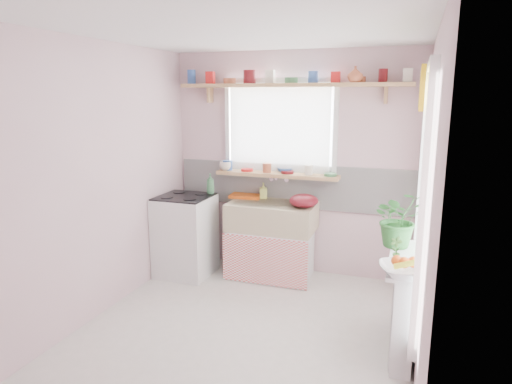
% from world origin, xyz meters
% --- Properties ---
extents(room, '(3.20, 3.20, 3.20)m').
position_xyz_m(room, '(0.66, 0.86, 1.37)').
color(room, silver).
rests_on(room, ground).
extents(sink_unit, '(0.95, 0.65, 1.11)m').
position_xyz_m(sink_unit, '(-0.15, 1.29, 0.43)').
color(sink_unit, white).
rests_on(sink_unit, ground).
extents(cooker, '(0.58, 0.58, 0.93)m').
position_xyz_m(cooker, '(-1.10, 1.05, 0.46)').
color(cooker, white).
rests_on(cooker, ground).
extents(radiator_ledge, '(0.22, 0.95, 0.78)m').
position_xyz_m(radiator_ledge, '(1.30, 0.20, 0.40)').
color(radiator_ledge, white).
rests_on(radiator_ledge, ground).
extents(windowsill, '(1.40, 0.22, 0.04)m').
position_xyz_m(windowsill, '(-0.15, 1.48, 1.14)').
color(windowsill, tan).
rests_on(windowsill, room).
extents(pine_shelf, '(2.52, 0.24, 0.04)m').
position_xyz_m(pine_shelf, '(0.00, 1.47, 2.12)').
color(pine_shelf, tan).
rests_on(pine_shelf, room).
extents(shelf_crockery, '(2.47, 0.11, 0.12)m').
position_xyz_m(shelf_crockery, '(-0.00, 1.47, 2.20)').
color(shelf_crockery, '#3359A5').
rests_on(shelf_crockery, pine_shelf).
extents(sill_crockery, '(1.35, 0.11, 0.12)m').
position_xyz_m(sill_crockery, '(-0.20, 1.48, 1.21)').
color(sill_crockery, '#3359A5').
rests_on(sill_crockery, windowsill).
extents(dish_tray, '(0.38, 0.30, 0.04)m').
position_xyz_m(dish_tray, '(-0.53, 1.50, 0.87)').
color(dish_tray, '#CC5312').
rests_on(dish_tray, sink_unit).
extents(colander, '(0.41, 0.41, 0.14)m').
position_xyz_m(colander, '(0.22, 1.24, 0.92)').
color(colander, maroon).
rests_on(colander, sink_unit).
extents(jade_plant, '(0.55, 0.52, 0.48)m').
position_xyz_m(jade_plant, '(1.21, 0.47, 1.02)').
color(jade_plant, '#2D702E').
rests_on(jade_plant, radiator_ledge).
extents(fruit_bowl, '(0.41, 0.41, 0.08)m').
position_xyz_m(fruit_bowl, '(1.28, -0.20, 0.82)').
color(fruit_bowl, silver).
rests_on(fruit_bowl, radiator_ledge).
extents(herb_pot, '(0.12, 0.10, 0.18)m').
position_xyz_m(herb_pot, '(1.21, 0.12, 0.87)').
color(herb_pot, '#3D702C').
rests_on(herb_pot, radiator_ledge).
extents(soap_bottle_sink, '(0.11, 0.11, 0.18)m').
position_xyz_m(soap_bottle_sink, '(-0.32, 1.50, 0.94)').
color(soap_bottle_sink, '#C1CB5A').
rests_on(soap_bottle_sink, sink_unit).
extents(sill_cup, '(0.15, 0.15, 0.10)m').
position_xyz_m(sill_cup, '(-0.77, 1.44, 1.21)').
color(sill_cup, silver).
rests_on(sill_cup, windowsill).
extents(sill_bowl, '(0.21, 0.21, 0.05)m').
position_xyz_m(sill_bowl, '(-0.08, 1.54, 1.19)').
color(sill_bowl, '#305F9E').
rests_on(sill_bowl, windowsill).
extents(shelf_vase, '(0.20, 0.20, 0.16)m').
position_xyz_m(shelf_vase, '(0.68, 1.41, 2.22)').
color(shelf_vase, '#B75B38').
rests_on(shelf_vase, pine_shelf).
extents(cooker_bottle, '(0.12, 0.12, 0.23)m').
position_xyz_m(cooker_bottle, '(-0.88, 1.27, 1.03)').
color(cooker_bottle, '#3C794B').
rests_on(cooker_bottle, cooker).
extents(fruit, '(0.20, 0.14, 0.10)m').
position_xyz_m(fruit, '(1.28, -0.19, 0.88)').
color(fruit, '#EB5513').
rests_on(fruit, fruit_bowl).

